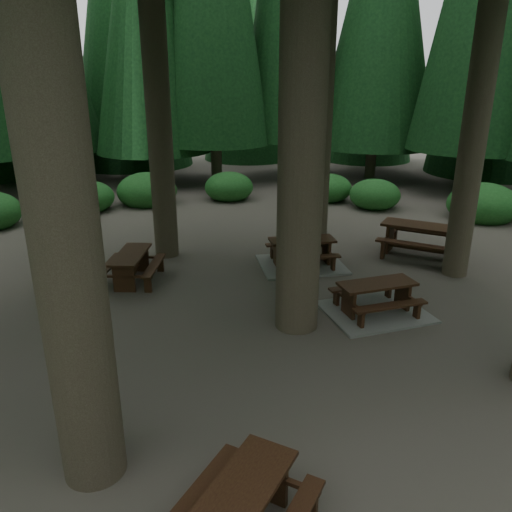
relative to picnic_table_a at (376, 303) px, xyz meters
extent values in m
plane|color=#4B453D|center=(-2.58, -0.36, -0.22)|extent=(80.00, 80.00, 0.00)
cube|color=gray|center=(0.00, 0.00, -0.20)|extent=(2.19, 1.87, 0.05)
cube|color=black|center=(0.00, 0.00, 0.44)|extent=(1.65, 0.77, 0.05)
cube|color=black|center=(-0.05, 0.53, 0.18)|extent=(1.61, 0.37, 0.04)
cube|color=black|center=(0.05, -0.53, 0.18)|extent=(1.61, 0.37, 0.04)
cube|color=black|center=(-0.64, -0.06, 0.10)|extent=(0.12, 0.49, 0.64)
cube|color=black|center=(-0.64, -0.06, 0.15)|extent=(0.19, 1.29, 0.05)
cube|color=black|center=(0.64, 0.06, 0.10)|extent=(0.12, 0.49, 0.64)
cube|color=black|center=(0.64, 0.06, 0.15)|extent=(0.19, 1.29, 0.05)
cube|color=black|center=(0.00, 0.00, -0.06)|extent=(1.33, 0.20, 0.07)
cube|color=black|center=(-5.00, 2.90, 0.46)|extent=(1.03, 1.74, 0.05)
cube|color=black|center=(-5.53, 3.04, 0.18)|extent=(0.64, 1.64, 0.05)
cube|color=black|center=(-4.47, 2.76, 0.18)|extent=(0.64, 1.64, 0.05)
cube|color=black|center=(-5.17, 2.27, 0.10)|extent=(0.50, 0.20, 0.65)
cube|color=black|center=(-5.17, 2.27, 0.16)|extent=(1.29, 0.41, 0.05)
cube|color=black|center=(-4.83, 3.53, 0.10)|extent=(0.50, 0.20, 0.65)
cube|color=black|center=(-4.83, 3.53, 0.16)|extent=(1.29, 0.41, 0.05)
cube|color=black|center=(-5.00, 2.90, -0.06)|extent=(0.42, 1.34, 0.07)
cube|color=gray|center=(-0.67, 3.03, -0.20)|extent=(2.22, 1.87, 0.05)
cube|color=black|center=(-0.67, 3.03, 0.48)|extent=(1.71, 0.73, 0.06)
cube|color=black|center=(-0.65, 3.59, 0.20)|extent=(1.69, 0.30, 0.05)
cube|color=black|center=(-0.69, 2.46, 0.20)|extent=(1.69, 0.30, 0.05)
cube|color=black|center=(-1.34, 3.05, 0.11)|extent=(0.10, 0.52, 0.67)
cube|color=black|center=(-1.34, 3.05, 0.17)|extent=(0.13, 1.36, 0.06)
cube|color=black|center=(0.00, 3.00, 0.11)|extent=(0.10, 0.52, 0.67)
cube|color=black|center=(0.00, 3.00, 0.17)|extent=(0.13, 1.36, 0.06)
cube|color=black|center=(-0.67, 3.03, -0.06)|extent=(1.41, 0.13, 0.07)
cube|color=black|center=(2.73, 3.07, 0.63)|extent=(2.07, 1.93, 0.07)
cube|color=black|center=(3.17, 3.59, 0.29)|extent=(1.74, 1.54, 0.06)
cube|color=black|center=(2.29, 2.55, 0.29)|extent=(1.74, 1.54, 0.06)
cube|color=black|center=(2.11, 3.60, 0.19)|extent=(0.47, 0.54, 0.82)
cube|color=black|center=(2.11, 3.60, 0.25)|extent=(1.14, 1.31, 0.07)
cube|color=black|center=(3.35, 2.54, 0.19)|extent=(0.47, 0.54, 0.82)
cube|color=black|center=(3.35, 2.54, 0.25)|extent=(1.14, 1.31, 0.07)
cube|color=black|center=(2.73, 3.07, -0.02)|extent=(1.36, 1.17, 0.09)
cube|color=black|center=(-3.79, -4.78, 0.45)|extent=(1.51, 1.64, 0.05)
cube|color=black|center=(-4.20, -4.43, 0.18)|extent=(1.20, 1.38, 0.04)
cube|color=black|center=(-3.37, -4.28, 0.10)|extent=(0.42, 0.37, 0.64)
cube|color=black|center=(-3.37, -4.28, 0.15)|extent=(1.04, 0.89, 0.05)
ellipsoid|color=#206023|center=(6.87, 6.09, 0.18)|extent=(2.42, 2.42, 1.49)
ellipsoid|color=#206023|center=(3.86, 8.33, 0.18)|extent=(1.90, 1.90, 1.17)
ellipsoid|color=#206023|center=(2.56, 9.81, 0.18)|extent=(1.84, 1.84, 1.13)
ellipsoid|color=#206023|center=(-1.28, 10.89, 0.18)|extent=(1.95, 1.95, 1.20)
ellipsoid|color=#206023|center=(-4.51, 10.85, 0.18)|extent=(2.31, 2.31, 1.42)
ellipsoid|color=#206023|center=(-6.67, 10.20, 0.18)|extent=(1.93, 1.93, 1.19)
cone|color=black|center=(1.67, 21.23, 7.85)|extent=(5.34, 5.34, 16.14)
camera|label=1|loc=(-4.49, -8.70, 4.46)|focal=35.00mm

